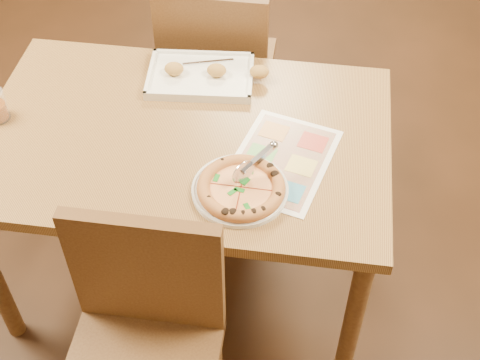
# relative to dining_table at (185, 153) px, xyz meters

# --- Properties ---
(dining_table) EXTENTS (1.30, 0.85, 0.72)m
(dining_table) POSITION_rel_dining_table_xyz_m (0.00, 0.00, 0.00)
(dining_table) COLOR olive
(dining_table) RESTS_ON ground
(chair_near) EXTENTS (0.42, 0.42, 0.47)m
(chair_near) POSITION_rel_dining_table_xyz_m (0.00, -0.60, -0.07)
(chair_near) COLOR brown
(chair_near) RESTS_ON ground
(chair_far) EXTENTS (0.42, 0.42, 0.47)m
(chair_far) POSITION_rel_dining_table_xyz_m (-0.00, 0.60, -0.07)
(chair_far) COLOR brown
(chair_far) RESTS_ON ground
(plate) EXTENTS (0.37, 0.37, 0.02)m
(plate) POSITION_rel_dining_table_xyz_m (0.21, -0.22, 0.09)
(plate) COLOR silver
(plate) RESTS_ON dining_table
(pizza) EXTENTS (0.26, 0.26, 0.04)m
(pizza) POSITION_rel_dining_table_xyz_m (0.22, -0.23, 0.11)
(pizza) COLOR #C57D43
(pizza) RESTS_ON plate
(pizza_cutter) EXTENTS (0.11, 0.12, 0.09)m
(pizza_cutter) POSITION_rel_dining_table_xyz_m (0.25, -0.18, 0.17)
(pizza_cutter) COLOR silver
(pizza_cutter) RESTS_ON pizza
(appetizer_tray) EXTENTS (0.42, 0.27, 0.06)m
(appetizer_tray) POSITION_rel_dining_table_xyz_m (0.02, 0.28, 0.10)
(appetizer_tray) COLOR white
(appetizer_tray) RESTS_ON dining_table
(menu) EXTENTS (0.37, 0.45, 0.00)m
(menu) POSITION_rel_dining_table_xyz_m (0.32, -0.08, 0.09)
(menu) COLOR white
(menu) RESTS_ON dining_table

